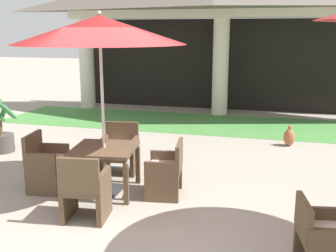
{
  "coord_description": "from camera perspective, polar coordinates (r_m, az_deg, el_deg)",
  "views": [
    {
      "loc": [
        1.56,
        -4.21,
        2.45
      ],
      "look_at": [
        0.07,
        1.5,
        1.07
      ],
      "focal_mm": 43.62,
      "sensor_mm": 36.0,
      "label": 1
    }
  ],
  "objects": [
    {
      "name": "terracotta_urn",
      "position": [
        9.27,
        16.58,
        -1.5
      ],
      "size": [
        0.24,
        0.24,
        0.46
      ],
      "color": "#9E5633",
      "rests_on": "ground"
    },
    {
      "name": "lawn_strip",
      "position": [
        11.06,
        6.18,
        0.29
      ],
      "size": [
        11.59,
        2.56,
        0.01
      ],
      "primitive_type": "cube",
      "color": "#47843D",
      "rests_on": "ground"
    },
    {
      "name": "patio_chair_near_foreground_west",
      "position": [
        6.7,
        -16.75,
        -5.01
      ],
      "size": [
        0.58,
        0.67,
        0.9
      ],
      "rotation": [
        0.0,
        0.0,
        -1.44
      ],
      "color": "brown",
      "rests_on": "ground"
    },
    {
      "name": "patio_table_near_foreground",
      "position": [
        6.32,
        -8.88,
        -3.79
      ],
      "size": [
        1.04,
        1.04,
        0.72
      ],
      "rotation": [
        0.0,
        0.0,
        0.13
      ],
      "color": "brown",
      "rests_on": "ground"
    },
    {
      "name": "patio_chair_near_foreground_east",
      "position": [
        6.21,
        -0.21,
        -6.21
      ],
      "size": [
        0.59,
        0.69,
        0.84
      ],
      "rotation": [
        0.0,
        0.0,
        -4.58
      ],
      "color": "brown",
      "rests_on": "ground"
    },
    {
      "name": "potted_palm_left_edge",
      "position": [
        9.09,
        -22.25,
        -1.3
      ],
      "size": [
        0.6,
        0.58,
        1.16
      ],
      "color": "#47423D",
      "rests_on": "ground"
    },
    {
      "name": "patio_chair_near_foreground_south",
      "position": [
        5.53,
        -11.54,
        -8.7
      ],
      "size": [
        0.62,
        0.62,
        0.92
      ],
      "rotation": [
        0.0,
        0.0,
        0.13
      ],
      "color": "brown",
      "rests_on": "ground"
    },
    {
      "name": "patio_chair_near_foreground_north",
      "position": [
        7.27,
        -6.76,
        -3.28
      ],
      "size": [
        0.68,
        0.61,
        0.86
      ],
      "rotation": [
        0.0,
        0.0,
        -3.01
      ],
      "color": "brown",
      "rests_on": "ground"
    },
    {
      "name": "patio_umbrella_near_foreground",
      "position": [
        6.05,
        -9.5,
        12.98
      ],
      "size": [
        2.5,
        2.5,
        2.73
      ],
      "color": "#2D2D2D",
      "rests_on": "ground"
    },
    {
      "name": "ground_plane",
      "position": [
        5.11,
        -5.17,
        -15.56
      ],
      "size": [
        60.0,
        60.0,
        0.0
      ],
      "primitive_type": "plane",
      "color": "#9E9384"
    },
    {
      "name": "patio_chair_mid_left_west",
      "position": [
        4.61,
        20.87,
        -14.48
      ],
      "size": [
        0.62,
        0.64,
        0.79
      ],
      "rotation": [
        0.0,
        0.0,
        -1.4
      ],
      "color": "brown",
      "rests_on": "ground"
    }
  ]
}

